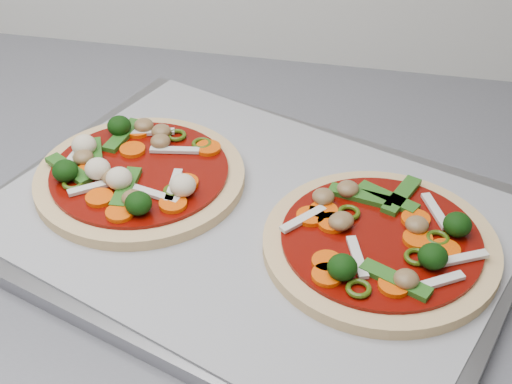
# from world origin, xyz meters

# --- Properties ---
(baking_tray) EXTENTS (0.54, 0.47, 0.01)m
(baking_tray) POSITION_xyz_m (0.38, 1.26, 0.91)
(baking_tray) COLOR gray
(baking_tray) RESTS_ON countertop
(parchment) EXTENTS (0.52, 0.46, 0.00)m
(parchment) POSITION_xyz_m (0.38, 1.26, 0.92)
(parchment) COLOR #9C9CA1
(parchment) RESTS_ON baking_tray
(pizza_left) EXTENTS (0.28, 0.28, 0.03)m
(pizza_left) POSITION_xyz_m (0.27, 1.29, 0.93)
(pizza_left) COLOR tan
(pizza_left) RESTS_ON parchment
(pizza_right) EXTENTS (0.20, 0.20, 0.03)m
(pizza_right) POSITION_xyz_m (0.50, 1.24, 0.93)
(pizza_right) COLOR tan
(pizza_right) RESTS_ON parchment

